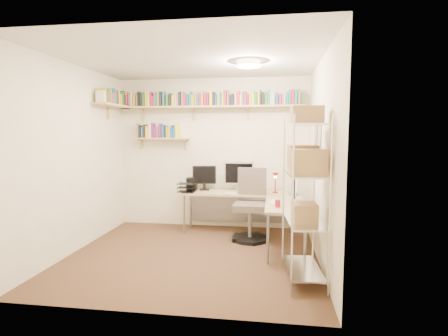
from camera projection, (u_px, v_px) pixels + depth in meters
The scene contains 6 objects.
ground at pixel (193, 255), 4.56m from camera, with size 3.20×3.20×0.00m, color #4A3020.
room_shell at pixel (192, 136), 4.41m from camera, with size 3.24×3.04×2.52m.
wall_shelves at pixel (184, 106), 5.70m from camera, with size 3.12×1.09×0.80m.
corner_desk at pixel (240, 195), 5.38m from camera, with size 1.93×1.66×1.13m.
office_chair at pixel (251, 210), 5.22m from camera, with size 0.56×0.57×1.07m.
wire_rack at pixel (305, 169), 3.65m from camera, with size 0.44×0.80×1.87m.
Camera 1 is at (1.03, -4.32, 1.59)m, focal length 28.00 mm.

